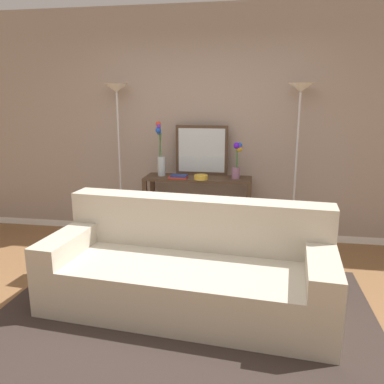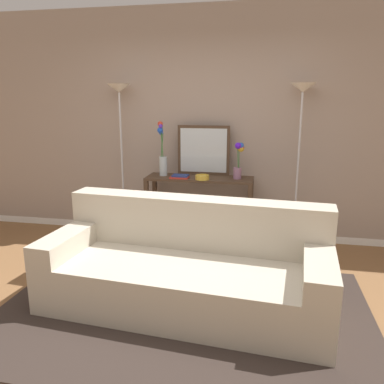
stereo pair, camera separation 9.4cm
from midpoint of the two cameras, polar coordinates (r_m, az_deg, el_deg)
name	(u,v)px [view 1 (the left image)]	position (r m, az deg, el deg)	size (l,w,h in m)	color
ground_plane	(162,322)	(3.30, -5.30, -18.56)	(16.00, 16.00, 0.02)	brown
back_wall	(202,126)	(4.91, 0.87, 9.67)	(12.00, 0.15, 2.82)	white
area_rug	(185,312)	(3.39, -1.85, -17.29)	(3.10, 2.06, 0.01)	#332823
couch	(189,271)	(3.39, -1.22, -11.50)	(2.45, 1.17, 0.88)	#BCB29E
console_table	(198,198)	(4.69, 0.28, -0.86)	(1.27, 0.40, 0.83)	#473323
floor_lamp_left	(118,119)	(4.88, -11.42, 10.52)	(0.28, 0.28, 1.92)	silver
floor_lamp_right	(299,121)	(4.58, 14.86, 10.10)	(0.28, 0.28, 1.91)	silver
wall_mirror	(202,150)	(4.74, 0.85, 6.15)	(0.64, 0.02, 0.60)	#473323
vase_tall_flowers	(161,155)	(4.70, -5.22, 5.41)	(0.11, 0.11, 0.65)	silver
vase_short_flowers	(237,158)	(4.52, 6.11, 5.03)	(0.12, 0.12, 0.43)	gray
fruit_bowl	(201,177)	(4.49, 0.72, 2.20)	(0.16, 0.16, 0.05)	gold
book_stack	(178,177)	(4.57, -2.60, 2.27)	(0.22, 0.16, 0.04)	#BC3328
book_row_under_console	(172,237)	(4.90, -3.47, -6.56)	(0.40, 0.18, 0.13)	slate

